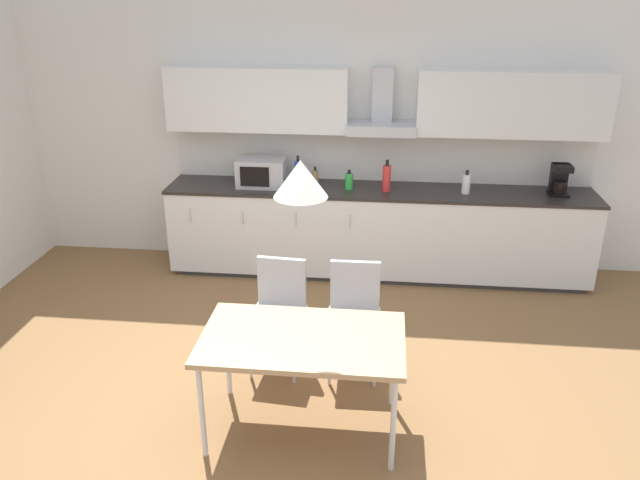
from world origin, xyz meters
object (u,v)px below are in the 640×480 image
(chair_far_right, at_px, (354,307))
(bottle_blue, at_px, (298,174))
(bottle_green, at_px, (349,181))
(bottle_white, at_px, (466,184))
(bottle_red, at_px, (387,178))
(coffee_maker, at_px, (560,179))
(microwave, at_px, (262,172))
(dining_table, at_px, (303,343))
(chair_far_left, at_px, (279,303))
(bottle_brown, at_px, (315,179))
(pendant_lamp, at_px, (301,179))

(chair_far_right, bearing_deg, bottle_blue, 110.93)
(bottle_green, height_order, bottle_white, bottle_white)
(chair_far_right, bearing_deg, bottle_red, 83.03)
(bottle_blue, bearing_deg, coffee_maker, 0.66)
(coffee_maker, height_order, chair_far_right, coffee_maker)
(microwave, bearing_deg, bottle_green, -1.82)
(bottle_red, bearing_deg, bottle_white, 0.54)
(microwave, xyz_separation_m, bottle_blue, (0.37, -0.00, -0.00))
(bottle_red, height_order, chair_far_right, bottle_red)
(coffee_maker, relative_size, dining_table, 0.23)
(microwave, relative_size, chair_far_left, 0.55)
(bottle_brown, relative_size, bottle_blue, 0.68)
(microwave, height_order, bottle_white, microwave)
(bottle_brown, relative_size, chair_far_left, 0.25)
(bottle_blue, bearing_deg, pendant_lamp, -81.45)
(dining_table, height_order, pendant_lamp, pendant_lamp)
(bottle_white, bearing_deg, microwave, 178.79)
(chair_far_left, bearing_deg, microwave, 104.60)
(chair_far_right, height_order, pendant_lamp, pendant_lamp)
(chair_far_left, bearing_deg, bottle_white, 47.79)
(chair_far_left, distance_m, chair_far_right, 0.58)
(bottle_red, distance_m, dining_table, 2.56)
(bottle_blue, distance_m, chair_far_right, 1.95)
(bottle_red, relative_size, pendant_lamp, 0.98)
(dining_table, xyz_separation_m, pendant_lamp, (-0.00, 0.00, 1.10))
(bottle_white, relative_size, chair_far_left, 0.27)
(bottle_brown, bearing_deg, dining_table, -85.32)
(bottle_brown, distance_m, chair_far_left, 1.81)
(coffee_maker, height_order, bottle_green, coffee_maker)
(microwave, distance_m, bottle_white, 2.02)
(pendant_lamp, bearing_deg, bottle_white, 62.94)
(microwave, relative_size, pendant_lamp, 1.50)
(bottle_green, relative_size, chair_far_left, 0.22)
(bottle_white, height_order, pendant_lamp, pendant_lamp)
(microwave, distance_m, bottle_blue, 0.37)
(bottle_white, bearing_deg, chair_far_right, -119.66)
(chair_far_right, bearing_deg, bottle_brown, 105.96)
(bottle_blue, bearing_deg, dining_table, -81.45)
(bottle_white, height_order, chair_far_right, bottle_white)
(bottle_white, height_order, chair_far_left, bottle_white)
(bottle_blue, bearing_deg, bottle_brown, -5.35)
(coffee_maker, distance_m, chair_far_right, 2.64)
(coffee_maker, relative_size, bottle_white, 1.30)
(microwave, relative_size, bottle_brown, 2.24)
(bottle_blue, height_order, chair_far_right, bottle_blue)
(coffee_maker, distance_m, bottle_white, 0.89)
(bottle_red, height_order, dining_table, bottle_red)
(bottle_green, relative_size, chair_far_right, 0.22)
(chair_far_right, xyz_separation_m, pendant_lamp, (-0.29, -0.77, 1.24))
(bottle_blue, bearing_deg, bottle_white, -1.38)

